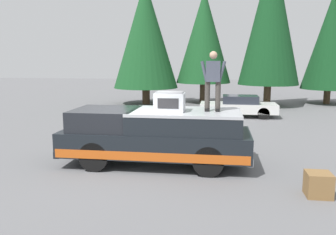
# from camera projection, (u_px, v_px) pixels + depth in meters

# --- Properties ---
(ground_plane) EXTENTS (90.00, 90.00, 0.00)m
(ground_plane) POSITION_uv_depth(u_px,v_px,m) (129.00, 168.00, 10.26)
(ground_plane) COLOR slate
(pickup_truck) EXTENTS (2.01, 5.54, 1.65)m
(pickup_truck) POSITION_uv_depth(u_px,v_px,m) (156.00, 136.00, 10.44)
(pickup_truck) COLOR black
(pickup_truck) RESTS_ON ground
(compressor_unit) EXTENTS (0.65, 0.84, 0.56)m
(compressor_unit) POSITION_uv_depth(u_px,v_px,m) (170.00, 102.00, 10.03)
(compressor_unit) COLOR silver
(compressor_unit) RESTS_ON pickup_truck
(person_on_truck_bed) EXTENTS (0.29, 0.72, 1.69)m
(person_on_truck_bed) POSITION_uv_depth(u_px,v_px,m) (213.00, 79.00, 9.94)
(person_on_truck_bed) COLOR #423D38
(person_on_truck_bed) RESTS_ON pickup_truck
(parked_car_white) EXTENTS (1.64, 4.10, 1.16)m
(parked_car_white) POSITION_uv_depth(u_px,v_px,m) (239.00, 106.00, 19.24)
(parked_car_white) COLOR white
(parked_car_white) RESTS_ON ground
(wooden_crate) EXTENTS (0.56, 0.56, 0.56)m
(wooden_crate) POSITION_uv_depth(u_px,v_px,m) (318.00, 184.00, 8.08)
(wooden_crate) COLOR olive
(wooden_crate) RESTS_ON ground
(conifer_far_left) EXTENTS (3.69, 3.69, 7.63)m
(conifer_far_left) POSITION_uv_depth(u_px,v_px,m) (331.00, 41.00, 24.15)
(conifer_far_left) COLOR #4C3826
(conifer_far_left) RESTS_ON ground
(conifer_left) EXTENTS (3.95, 3.95, 10.30)m
(conifer_left) POSITION_uv_depth(u_px,v_px,m) (271.00, 16.00, 22.80)
(conifer_left) COLOR #4C3826
(conifer_left) RESTS_ON ground
(conifer_center_left) EXTENTS (3.85, 3.85, 7.91)m
(conifer_center_left) POSITION_uv_depth(u_px,v_px,m) (204.00, 37.00, 24.74)
(conifer_center_left) COLOR #4C3826
(conifer_center_left) RESTS_ON ground
(conifer_center_right) EXTENTS (4.42, 4.42, 8.38)m
(conifer_center_right) POSITION_uv_depth(u_px,v_px,m) (145.00, 35.00, 23.99)
(conifer_center_right) COLOR #4C3826
(conifer_center_right) RESTS_ON ground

